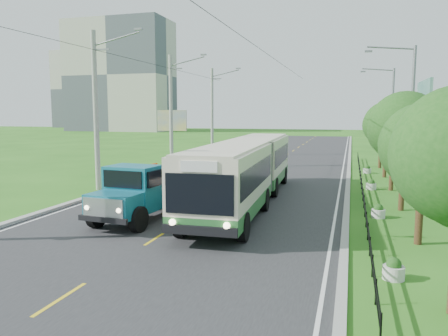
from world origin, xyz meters
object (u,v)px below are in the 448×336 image
at_px(tree_second, 424,151).
at_px(billboard_right, 423,107).
at_px(tree_third, 406,132).
at_px(tree_fourth, 394,134).
at_px(pole_mid, 171,111).
at_px(bus, 246,167).
at_px(streetlight_far, 390,113).
at_px(planter_front, 394,270).
at_px(tree_fifth, 387,127).
at_px(dump_truck, 143,188).
at_px(planter_near, 378,212).
at_px(planter_far, 367,170).
at_px(billboard_left, 172,124).
at_px(pole_far, 212,112).
at_px(tree_back, 382,127).
at_px(planter_mid, 371,185).
at_px(streetlight_mid, 409,113).
at_px(pole_near, 96,110).

relative_size(tree_second, billboard_right, 0.73).
xyz_separation_m(tree_third, tree_fourth, (-0.00, 6.00, -0.40)).
bearing_deg(pole_mid, bus, -53.26).
height_order(streetlight_far, planter_front, streetlight_far).
xyz_separation_m(tree_fourth, tree_fifth, (0.00, 6.00, 0.27)).
bearing_deg(bus, dump_truck, -131.27).
bearing_deg(tree_fourth, dump_truck, -136.03).
distance_m(planter_front, planter_near, 8.00).
relative_size(tree_third, planter_far, 8.96).
bearing_deg(tree_fourth, streetlight_far, 86.75).
relative_size(pole_mid, tree_fourth, 1.85).
bearing_deg(tree_fifth, billboard_right, -3.30).
bearing_deg(tree_fifth, streetlight_far, 84.29).
height_order(planter_near, dump_truck, dump_truck).
bearing_deg(pole_mid, billboard_left, 112.42).
distance_m(pole_far, streetlight_far, 19.56).
bearing_deg(planter_far, tree_fourth, -80.92).
height_order(planter_front, bus, bus).
height_order(tree_back, streetlight_far, streetlight_far).
xyz_separation_m(tree_second, planter_mid, (-1.26, 11.86, -3.23)).
bearing_deg(streetlight_mid, pole_near, -165.19).
bearing_deg(planter_mid, tree_third, -77.90).
bearing_deg(pole_near, planter_front, -33.12).
distance_m(streetlight_far, planter_front, 30.42).
xyz_separation_m(pole_mid, pole_far, (0.00, 12.00, 0.00)).
distance_m(pole_near, planter_mid, 18.23).
bearing_deg(streetlight_mid, tree_fifth, 97.29).
distance_m(pole_mid, tree_third, 22.25).
bearing_deg(planter_front, pole_mid, 126.25).
bearing_deg(planter_far, tree_back, 73.12).
relative_size(tree_fifth, planter_front, 8.66).
xyz_separation_m(pole_mid, planter_far, (16.86, 1.00, -4.81)).
height_order(tree_second, planter_mid, tree_second).
relative_size(tree_fifth, dump_truck, 0.91).
xyz_separation_m(pole_near, planter_far, (16.86, 13.00, -4.81)).
bearing_deg(planter_mid, billboard_left, 151.08).
height_order(planter_mid, planter_far, same).
bearing_deg(planter_mid, planter_near, -90.00).
distance_m(pole_mid, planter_far, 17.56).
distance_m(planter_front, billboard_right, 22.88).
bearing_deg(bus, pole_near, 168.97).
bearing_deg(bus, billboard_right, 47.87).
bearing_deg(dump_truck, tree_third, 29.27).
distance_m(pole_near, dump_truck, 9.59).
xyz_separation_m(streetlight_mid, planter_far, (-2.04, 8.00, -4.62)).
distance_m(pole_far, billboard_right, 24.33).
bearing_deg(planter_mid, dump_truck, -133.16).
distance_m(tree_third, tree_fifth, 12.00).
height_order(pole_near, bus, pole_near).
height_order(planter_front, planter_far, same).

